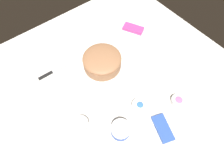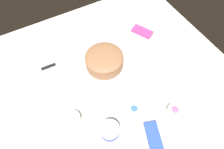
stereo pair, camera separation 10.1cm
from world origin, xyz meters
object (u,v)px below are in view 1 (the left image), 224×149
(sprinkle_bowl_pink, at_px, (178,101))
(sprinkle_bowl_green, at_px, (80,124))
(frosted_cake, at_px, (102,62))
(candy_box_lower, at_px, (163,128))
(frosting_tub, at_px, (121,130))
(sprinkle_bowl_blue, at_px, (140,106))
(spreading_knife, at_px, (52,72))
(candy_box_upper, at_px, (133,29))

(sprinkle_bowl_pink, bearing_deg, sprinkle_bowl_green, -114.36)
(frosted_cake, relative_size, sprinkle_bowl_pink, 3.31)
(frosted_cake, bearing_deg, candy_box_lower, 1.80)
(candy_box_lower, bearing_deg, frosting_tub, -103.58)
(sprinkle_bowl_blue, bearing_deg, sprinkle_bowl_green, -110.63)
(sprinkle_bowl_blue, bearing_deg, spreading_knife, -151.90)
(sprinkle_bowl_blue, height_order, candy_box_lower, sprinkle_bowl_blue)
(sprinkle_bowl_green, height_order, candy_box_upper, sprinkle_bowl_green)
(frosting_tub, bearing_deg, sprinkle_bowl_green, -138.73)
(sprinkle_bowl_blue, distance_m, sprinkle_bowl_green, 0.35)
(sprinkle_bowl_pink, bearing_deg, frosted_cake, -157.04)
(sprinkle_bowl_green, height_order, candy_box_lower, sprinkle_bowl_green)
(frosting_tub, distance_m, candy_box_upper, 0.78)
(sprinkle_bowl_blue, xyz_separation_m, sprinkle_bowl_green, (-0.12, -0.33, -0.00))
(spreading_knife, distance_m, sprinkle_bowl_green, 0.41)
(candy_box_upper, bearing_deg, sprinkle_bowl_pink, -45.28)
(sprinkle_bowl_pink, height_order, candy_box_upper, sprinkle_bowl_pink)
(sprinkle_bowl_blue, relative_size, candy_box_lower, 0.61)
(sprinkle_bowl_pink, height_order, candy_box_lower, sprinkle_bowl_pink)
(sprinkle_bowl_pink, xyz_separation_m, candy_box_lower, (0.06, -0.19, -0.01))
(spreading_knife, bearing_deg, candy_box_upper, 86.83)
(sprinkle_bowl_green, bearing_deg, sprinkle_bowl_blue, 69.37)
(frosting_tub, relative_size, candy_box_lower, 0.69)
(candy_box_lower, bearing_deg, candy_box_upper, 170.64)
(sprinkle_bowl_green, distance_m, candy_box_upper, 0.80)
(sprinkle_bowl_pink, xyz_separation_m, sprinkle_bowl_green, (-0.24, -0.53, -0.00))
(frosting_tub, xyz_separation_m, sprinkle_bowl_blue, (-0.04, 0.18, -0.02))
(frosted_cake, distance_m, spreading_knife, 0.33)
(sprinkle_bowl_blue, relative_size, sprinkle_bowl_green, 1.04)
(sprinkle_bowl_pink, relative_size, candy_box_lower, 0.55)
(frosting_tub, bearing_deg, sprinkle_bowl_blue, 103.92)
(sprinkle_bowl_blue, distance_m, candy_box_lower, 0.17)
(frosting_tub, relative_size, candy_box_upper, 0.69)
(sprinkle_bowl_pink, distance_m, candy_box_upper, 0.64)
(spreading_knife, distance_m, sprinkle_bowl_blue, 0.60)
(frosting_tub, distance_m, spreading_knife, 0.58)
(sprinkle_bowl_pink, bearing_deg, sprinkle_bowl_blue, -120.00)
(sprinkle_bowl_green, bearing_deg, frosted_cake, 126.40)
(frosting_tub, relative_size, spreading_knife, 0.44)
(sprinkle_bowl_green, xyz_separation_m, candy_box_upper, (-0.37, 0.71, -0.01))
(frosted_cake, relative_size, sprinkle_bowl_green, 3.09)
(sprinkle_bowl_blue, relative_size, candy_box_upper, 0.62)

